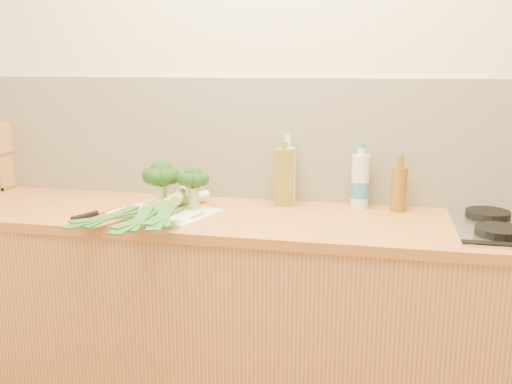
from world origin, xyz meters
TOP-DOWN VIEW (x-y plane):
  - room_shell at (0.00, 1.49)m, footprint 3.50×3.50m
  - counter at (0.00, 1.20)m, footprint 3.20×0.62m
  - chopping_board at (-0.40, 1.14)m, footprint 0.46×0.40m
  - broccoli_left at (-0.46, 1.25)m, footprint 0.16×0.16m
  - broccoli_right at (-0.30, 1.21)m, footprint 0.13×0.13m
  - leek_front at (-0.43, 1.14)m, footprint 0.37×0.65m
  - leek_mid at (-0.38, 1.10)m, footprint 0.11×0.71m
  - leek_back at (-0.34, 1.09)m, footprint 0.18×0.68m
  - chefs_knife at (-0.67, 1.04)m, footprint 0.14×0.29m
  - oil_tin at (0.05, 1.39)m, footprint 0.08×0.05m
  - glass_bottle at (0.06, 1.42)m, footprint 0.07×0.07m
  - amber_bottle at (0.53, 1.40)m, footprint 0.06×0.06m
  - water_bottle at (0.37, 1.42)m, footprint 0.08×0.08m

SIDE VIEW (x-z plane):
  - counter at x=0.00m, z-range 0.00..0.90m
  - chopping_board at x=-0.40m, z-range 0.90..0.91m
  - chefs_knife at x=-0.67m, z-range 0.90..0.92m
  - leek_front at x=-0.43m, z-range 0.91..0.96m
  - leek_mid at x=-0.38m, z-range 0.93..0.97m
  - leek_back at x=-0.34m, z-range 0.95..0.99m
  - amber_bottle at x=0.53m, z-range 0.88..1.12m
  - water_bottle at x=0.37m, z-range 0.88..1.14m
  - oil_tin at x=0.05m, z-range 0.89..1.16m
  - glass_bottle at x=0.06m, z-range 0.88..1.19m
  - broccoli_right at x=-0.30m, z-range 0.95..1.13m
  - broccoli_left at x=-0.46m, z-range 0.94..1.13m
  - room_shell at x=0.00m, z-range -0.58..2.92m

